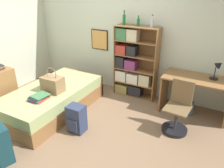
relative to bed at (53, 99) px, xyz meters
The scene contains 14 objects.
ground_plane 0.72m from the bed, ahead, with size 14.00×14.00×0.00m, color #84664C.
wall_back 2.00m from the bed, 66.30° to the left, with size 10.00×0.09×2.60m.
bed is the anchor object (origin of this frame).
handbag 0.42m from the bed, 34.30° to the right, with size 0.38×0.25×0.46m.
book_stack_on_bed 0.54m from the bed, 73.61° to the right, with size 0.30×0.37×0.08m.
bookcase 1.77m from the bed, 51.96° to the left, with size 0.92×0.29×1.52m.
bottle_green 2.12m from the bed, 57.95° to the left, with size 0.06×0.06×0.28m.
bottle_brown 2.26m from the bed, 50.60° to the left, with size 0.06×0.06×0.20m.
bottle_clear 2.40m from the bed, 42.47° to the left, with size 0.06×0.06×0.24m.
desk 2.71m from the bed, 26.19° to the left, with size 1.19×0.61×0.73m.
desk_lamp 3.10m from the bed, 25.29° to the left, with size 0.21×0.15×0.36m.
desk_chair 2.33m from the bed, 12.09° to the left, with size 0.43×0.43×0.88m.
backpack 0.89m from the bed, 22.39° to the right, with size 0.28×0.25×0.48m.
waste_bin 2.61m from the bed, 25.70° to the left, with size 0.22×0.22×0.24m.
Camera 1 is at (2.12, -2.72, 2.28)m, focal length 35.00 mm.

